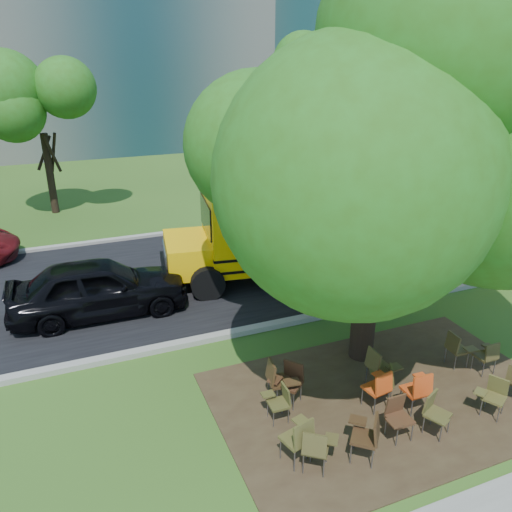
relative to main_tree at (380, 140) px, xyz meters
name	(u,v)px	position (x,y,z in m)	size (l,w,h in m)	color
ground	(332,395)	(-1.35, -1.01, -5.04)	(160.00, 160.00, 0.00)	#294A17
dirt_patch	(386,397)	(-0.35, -1.51, -5.03)	(7.00, 4.50, 0.03)	#382819
asphalt_road	(225,269)	(-1.35, 5.99, -5.02)	(80.00, 8.00, 0.04)	black
kerb_near	(274,325)	(-1.35, 1.99, -4.97)	(80.00, 0.25, 0.14)	gray
kerb_far	(192,230)	(-1.35, 10.09, -4.97)	(80.00, 0.25, 0.14)	gray
bg_tree_2	(41,116)	(-6.35, 14.99, -0.83)	(4.80, 4.80, 6.62)	black
bg_tree_3	(337,90)	(6.65, 12.99, -0.01)	(5.60, 5.60, 7.84)	black
bg_tree_4	(482,102)	(14.65, 11.99, -0.70)	(5.00, 5.00, 6.85)	black
main_tree	(380,140)	(0.00, 0.00, 0.00)	(7.20, 7.20, 8.65)	black
school_bus	(371,217)	(3.19, 4.56, -3.32)	(12.42, 4.37, 2.98)	#FFBF08
chair_0	(300,436)	(-2.82, -2.42, -4.45)	(0.65, 0.69, 0.95)	brown
chair_1	(317,446)	(-2.65, -2.71, -4.49)	(0.76, 0.60, 0.89)	#4A4220
chair_2	(368,433)	(-1.70, -2.79, -4.46)	(0.64, 0.80, 0.93)	#3D2815
chair_3	(398,414)	(-0.89, -2.54, -4.51)	(0.55, 0.50, 0.86)	#482C1A
chair_4	(419,388)	(-0.08, -2.10, -4.45)	(0.62, 0.55, 0.95)	#CF4516
chair_5	(435,411)	(-0.19, -2.71, -4.51)	(0.58, 0.68, 0.86)	#4F4922
chair_6	(494,393)	(1.25, -2.70, -4.54)	(0.67, 0.55, 0.82)	brown
chair_8	(280,399)	(-2.68, -1.30, -4.56)	(0.46, 0.52, 0.78)	#4A4720
chair_9	(289,379)	(-2.28, -0.88, -4.47)	(0.78, 0.62, 0.91)	#432818
chair_10	(278,378)	(-2.50, -0.81, -4.44)	(0.57, 0.68, 0.97)	#3E2A16
chair_11	(379,386)	(-0.73, -1.73, -4.48)	(0.61, 0.61, 0.91)	#D94B17
chair_12	(457,347)	(1.74, -1.17, -4.51)	(0.50, 0.58, 0.86)	brown
chair_13	(488,354)	(2.19, -1.62, -4.53)	(0.54, 0.48, 0.83)	#463E1E
chair_14	(379,365)	(-0.35, -1.17, -4.45)	(0.56, 0.61, 0.95)	#48411F
chair_15	(385,379)	(-0.42, -1.51, -4.56)	(0.52, 0.65, 0.78)	#4B4820
black_car	(99,287)	(-5.43, 4.43, -4.25)	(1.87, 4.66, 1.59)	black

